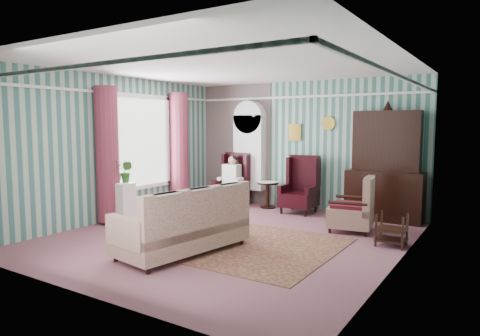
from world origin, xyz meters
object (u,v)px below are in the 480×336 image
Objects in this scene: seated_woman at (232,181)px; wingback_right at (299,185)px; dresser_hutch at (385,162)px; coffee_table at (204,221)px; round_side_table at (268,195)px; plant_stand at (120,203)px; wingback_left at (232,179)px; floral_armchair at (351,204)px; bookcase at (249,158)px; sofa at (182,215)px; nest_table at (392,229)px.

wingback_right is at bearing 0.00° from seated_woman.
coffee_table is (-2.44, -2.76, -0.96)m from dresser_hutch.
dresser_hutch is 2.75m from round_side_table.
plant_stand is at bearing -106.22° from seated_woman.
plant_stand reaches higher than coffee_table.
wingback_left is (-3.50, -0.27, -0.55)m from dresser_hutch.
plant_stand is at bearing 105.45° from floral_armchair.
dresser_hutch is at bearing 8.77° from wingback_right.
round_side_table is at bearing 9.46° from wingback_left.
dresser_hutch is at bearing 2.64° from round_side_table.
bookcase is 0.95× the size of dresser_hutch.
dresser_hutch is 1.86m from wingback_right.
sofa is (1.50, -3.60, -0.02)m from seated_woman.
dresser_hutch is 2.00× the size of seated_woman.
dresser_hutch is 3.81m from coffee_table.
round_side_table is at bearing 169.99° from wingback_right.
seated_woman is 1.47× the size of plant_stand.
sofa is 1.25m from coffee_table.
bookcase is 0.70m from seated_woman.
round_side_table is at bearing -20.27° from bookcase.
round_side_table is at bearing -177.36° from dresser_hutch.
bookcase is 0.68m from wingback_left.
seated_woman is at bearing 180.00° from wingback_right.
round_side_table is 0.64× the size of coffee_table.
dresser_hutch is 1.89× the size of wingback_left.
nest_table is at bearing -20.85° from seated_woman.
coffee_table is (-0.69, -2.49, -0.41)m from wingback_right.
bookcase is 1.79× the size of wingback_right.
plant_stand is at bearing -144.92° from dresser_hutch.
dresser_hutch is 2.51× the size of coffee_table.
coffee_table is (-0.44, 1.12, -0.35)m from sofa.
round_side_table is (0.65, -0.24, -0.82)m from bookcase.
dresser_hutch is 4.37× the size of nest_table.
dresser_hutch is (3.25, -0.12, 0.06)m from bookcase.
coffee_table is at bearing -86.57° from round_side_table.
coffee_table is at bearing -131.55° from dresser_hutch.
wingback_left is at bearing 64.81° from floral_armchair.
floral_armchair is (1.72, 2.65, -0.08)m from sofa.
dresser_hutch reaches higher than plant_stand.
wingback_left is at bearing 32.03° from sofa.
nest_table is at bearing -28.20° from round_side_table.
coffee_table is at bearing -74.31° from bookcase.
bookcase is at bearing 105.69° from coffee_table.
wingback_left is 1.75m from wingback_right.
plant_stand reaches higher than nest_table.
floral_armchair is (-0.86, 0.60, 0.22)m from nest_table.
wingback_left is 1.00× the size of wingback_right.
bookcase reaches higher than floral_armchair.
wingback_right reaches higher than floral_armchair.
bookcase is 1.07m from round_side_table.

